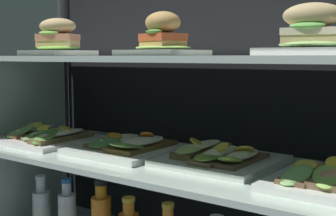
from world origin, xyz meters
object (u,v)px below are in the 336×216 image
(plated_roll_sandwich_near_right_corner, at_px, (58,42))
(open_sandwich_tray_mid_right, at_px, (48,136))
(open_sandwich_tray_mid_left, at_px, (219,157))
(plated_roll_sandwich_near_left_corner, at_px, (312,37))
(plated_roll_sandwich_left_of_center, at_px, (163,40))
(open_sandwich_tray_far_left, at_px, (127,146))
(juice_bottle_front_second, at_px, (67,214))
(juice_bottle_back_right, at_px, (42,209))

(plated_roll_sandwich_near_right_corner, relative_size, open_sandwich_tray_mid_right, 0.63)
(open_sandwich_tray_mid_right, relative_size, open_sandwich_tray_mid_left, 1.00)
(plated_roll_sandwich_near_left_corner, bearing_deg, open_sandwich_tray_mid_left, 164.63)
(plated_roll_sandwich_left_of_center, bearing_deg, plated_roll_sandwich_near_right_corner, 179.46)
(plated_roll_sandwich_left_of_center, height_order, open_sandwich_tray_far_left, plated_roll_sandwich_left_of_center)
(plated_roll_sandwich_near_right_corner, bearing_deg, open_sandwich_tray_mid_right, 177.10)
(plated_roll_sandwich_near_left_corner, height_order, juice_bottle_front_second, plated_roll_sandwich_near_left_corner)
(plated_roll_sandwich_left_of_center, xyz_separation_m, plated_roll_sandwich_near_left_corner, (0.41, -0.01, -0.00))
(plated_roll_sandwich_near_left_corner, xyz_separation_m, open_sandwich_tray_mid_left, (-0.27, 0.07, -0.31))
(plated_roll_sandwich_near_right_corner, bearing_deg, plated_roll_sandwich_near_left_corner, -1.19)
(plated_roll_sandwich_left_of_center, relative_size, open_sandwich_tray_mid_left, 0.66)
(open_sandwich_tray_mid_right, height_order, juice_bottle_front_second, open_sandwich_tray_mid_right)
(open_sandwich_tray_mid_right, height_order, juice_bottle_back_right, open_sandwich_tray_mid_right)
(juice_bottle_front_second, bearing_deg, plated_roll_sandwich_near_left_corner, -2.80)
(open_sandwich_tray_mid_right, distance_m, juice_bottle_front_second, 0.27)
(plated_roll_sandwich_left_of_center, bearing_deg, open_sandwich_tray_mid_left, 23.17)
(open_sandwich_tray_far_left, bearing_deg, juice_bottle_back_right, -178.33)
(plated_roll_sandwich_near_left_corner, distance_m, juice_bottle_front_second, 1.02)
(open_sandwich_tray_far_left, bearing_deg, juice_bottle_front_second, -178.72)
(open_sandwich_tray_far_left, xyz_separation_m, open_sandwich_tray_mid_left, (0.30, 0.03, 0.00))
(plated_roll_sandwich_near_right_corner, xyz_separation_m, juice_bottle_back_right, (-0.13, 0.02, -0.59))
(open_sandwich_tray_far_left, bearing_deg, plated_roll_sandwich_left_of_center, -11.81)
(open_sandwich_tray_mid_left, xyz_separation_m, juice_bottle_front_second, (-0.57, -0.03, -0.27))
(plated_roll_sandwich_near_left_corner, bearing_deg, open_sandwich_tray_far_left, 175.29)
(open_sandwich_tray_mid_left, relative_size, juice_bottle_front_second, 1.40)
(plated_roll_sandwich_near_right_corner, height_order, open_sandwich_tray_far_left, plated_roll_sandwich_near_right_corner)
(plated_roll_sandwich_near_right_corner, relative_size, plated_roll_sandwich_near_left_corner, 0.94)
(plated_roll_sandwich_left_of_center, distance_m, juice_bottle_front_second, 0.72)
(plated_roll_sandwich_near_right_corner, distance_m, plated_roll_sandwich_near_left_corner, 0.84)
(plated_roll_sandwich_left_of_center, relative_size, open_sandwich_tray_far_left, 0.66)
(juice_bottle_back_right, distance_m, juice_bottle_front_second, 0.13)
(plated_roll_sandwich_near_right_corner, relative_size, plated_roll_sandwich_left_of_center, 0.95)
(open_sandwich_tray_mid_left, bearing_deg, juice_bottle_front_second, -176.71)
(open_sandwich_tray_far_left, bearing_deg, plated_roll_sandwich_near_left_corner, -4.71)
(open_sandwich_tray_mid_left, bearing_deg, plated_roll_sandwich_near_left_corner, -15.37)
(open_sandwich_tray_mid_right, xyz_separation_m, open_sandwich_tray_far_left, (0.33, 0.03, 0.00))
(juice_bottle_back_right, bearing_deg, plated_roll_sandwich_left_of_center, -2.27)
(plated_roll_sandwich_near_right_corner, xyz_separation_m, open_sandwich_tray_mid_right, (-0.06, 0.00, -0.32))
(plated_roll_sandwich_near_right_corner, xyz_separation_m, open_sandwich_tray_mid_left, (0.57, 0.06, -0.32))
(plated_roll_sandwich_near_right_corner, bearing_deg, open_sandwich_tray_far_left, 6.34)
(open_sandwich_tray_mid_right, bearing_deg, plated_roll_sandwich_left_of_center, -0.85)
(plated_roll_sandwich_left_of_center, relative_size, juice_bottle_back_right, 0.96)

